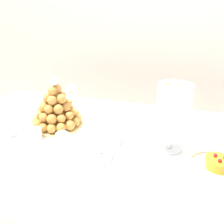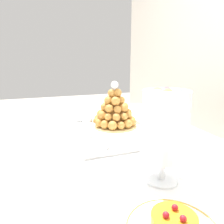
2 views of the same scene
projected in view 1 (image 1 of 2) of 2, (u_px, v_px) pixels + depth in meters
The scene contains 12 objects.
backdrop_wall at pixel (160, 14), 1.88m from camera, with size 4.80×0.10×2.50m, color silver.
buffet_table at pixel (115, 163), 1.11m from camera, with size 1.64×0.93×0.80m.
serving_tray at pixel (61, 132), 1.14m from camera, with size 0.56×0.37×0.02m.
croquembouche at pixel (56, 109), 1.16m from camera, with size 0.24×0.24×0.23m.
dessert_cup_left at pixel (8, 130), 1.10m from camera, with size 0.06×0.06×0.05m.
dessert_cup_mid_left at pixel (36, 134), 1.07m from camera, with size 0.05×0.05×0.05m.
dessert_cup_centre at pixel (62, 140), 1.02m from camera, with size 0.05×0.05×0.06m.
dessert_cup_mid_right at pixel (97, 145), 0.99m from camera, with size 0.06×0.06×0.05m.
creme_brulee_ramekin at pixel (30, 125), 1.17m from camera, with size 0.09×0.09×0.02m.
macaron_goblet at pixel (173, 110), 0.96m from camera, with size 0.13×0.13×0.28m.
fruit_tart_plate at pixel (219, 166), 0.90m from camera, with size 0.20×0.20×0.05m.
wine_glass at pixel (72, 91), 1.34m from camera, with size 0.06×0.06×0.15m.
Camera 1 is at (0.26, -0.88, 1.35)m, focal length 40.95 mm.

